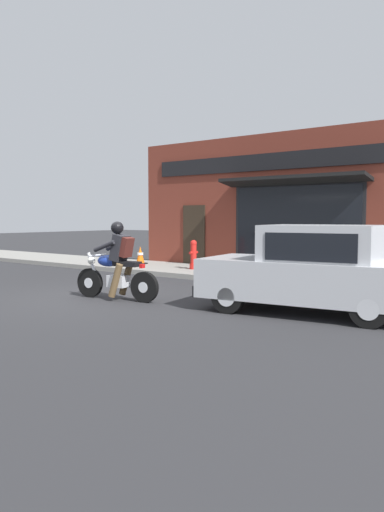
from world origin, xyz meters
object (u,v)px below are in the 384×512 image
object	(u,v)px
car_hatchback	(311,271)
fire_hydrant	(194,255)
traffic_cone	(140,255)
motorcycle_with_rider	(117,267)
trash_bin	(383,264)

from	to	relation	value
car_hatchback	fire_hydrant	bearing A→B (deg)	55.86
fire_hydrant	traffic_cone	size ratio (longest dim) A/B	1.47
motorcycle_with_rider	traffic_cone	size ratio (longest dim) A/B	3.35
motorcycle_with_rider	car_hatchback	world-z (taller)	motorcycle_with_rider
trash_bin	traffic_cone	world-z (taller)	trash_bin
traffic_cone	car_hatchback	bearing A→B (deg)	-116.45
traffic_cone	motorcycle_with_rider	bearing A→B (deg)	-140.81
car_hatchback	motorcycle_with_rider	bearing A→B (deg)	105.80
motorcycle_with_rider	traffic_cone	xyz separation A→B (m)	(4.96, 4.04, -0.25)
trash_bin	fire_hydrant	size ratio (longest dim) A/B	1.11
fire_hydrant	traffic_cone	bearing A→B (deg)	84.64
fire_hydrant	motorcycle_with_rider	bearing A→B (deg)	-161.02
motorcycle_with_rider	car_hatchback	xyz separation A→B (m)	(1.07, -3.78, 0.09)
motorcycle_with_rider	traffic_cone	bearing A→B (deg)	39.19
motorcycle_with_rider	trash_bin	distance (m)	6.03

